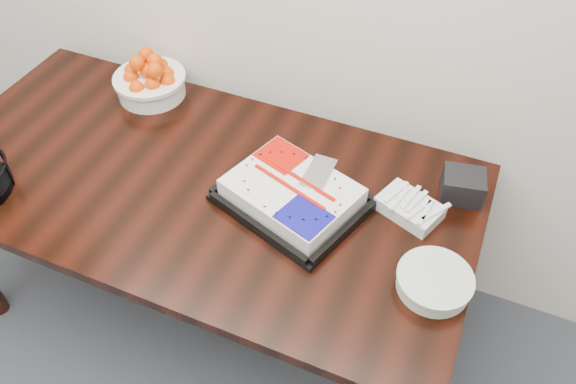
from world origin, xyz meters
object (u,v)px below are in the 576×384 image
at_px(cake_tray, 292,194).
at_px(table, 198,197).
at_px(tangerine_bowl, 149,78).
at_px(napkin_box, 462,186).
at_px(plate_stack, 434,282).

bearing_deg(cake_tray, table, -175.90).
height_order(cake_tray, tangerine_bowl, tangerine_bowl).
xyz_separation_m(table, cake_tray, (0.33, 0.02, 0.13)).
distance_m(table, cake_tray, 0.35).
bearing_deg(table, tangerine_bowl, 138.23).
bearing_deg(cake_tray, napkin_box, 26.46).
relative_size(cake_tray, plate_stack, 2.43).
height_order(tangerine_bowl, napkin_box, tangerine_bowl).
height_order(table, plate_stack, plate_stack).
xyz_separation_m(table, napkin_box, (0.80, 0.26, 0.13)).
distance_m(cake_tray, plate_stack, 0.49).
distance_m(tangerine_bowl, plate_stack, 1.25).
distance_m(table, tangerine_bowl, 0.52).
height_order(plate_stack, napkin_box, napkin_box).
relative_size(plate_stack, napkin_box, 1.65).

